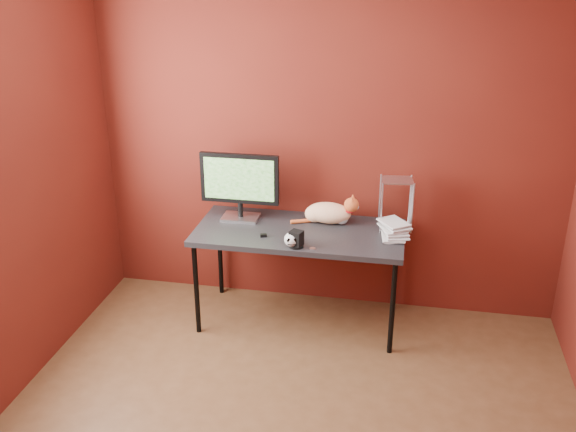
% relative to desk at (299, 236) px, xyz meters
% --- Properties ---
extents(room, '(3.52, 3.52, 2.61)m').
position_rel_desk_xyz_m(room, '(0.15, -1.37, 0.75)').
color(room, '#50321B').
rests_on(room, ground).
extents(desk, '(1.50, 0.70, 0.75)m').
position_rel_desk_xyz_m(desk, '(0.00, 0.00, 0.00)').
color(desk, black).
rests_on(desk, ground).
extents(monitor, '(0.59, 0.19, 0.51)m').
position_rel_desk_xyz_m(monitor, '(-0.47, 0.12, 0.33)').
color(monitor, silver).
rests_on(monitor, desk).
extents(cat, '(0.50, 0.19, 0.23)m').
position_rel_desk_xyz_m(cat, '(0.19, 0.17, 0.13)').
color(cat, orange).
rests_on(cat, desk).
extents(skull_mug, '(0.11, 0.11, 0.10)m').
position_rel_desk_xyz_m(skull_mug, '(-0.00, -0.28, 0.10)').
color(skull_mug, silver).
rests_on(skull_mug, desk).
extents(speaker, '(0.10, 0.10, 0.12)m').
position_rel_desk_xyz_m(speaker, '(0.03, -0.28, 0.10)').
color(speaker, black).
rests_on(speaker, desk).
extents(book_stack, '(0.25, 0.26, 1.26)m').
position_rel_desk_xyz_m(book_stack, '(0.60, -0.01, 0.68)').
color(book_stack, beige).
rests_on(book_stack, desk).
extents(wire_rack, '(0.24, 0.20, 0.38)m').
position_rel_desk_xyz_m(wire_rack, '(0.67, 0.17, 0.24)').
color(wire_rack, silver).
rests_on(wire_rack, desk).
extents(pocket_knife, '(0.09, 0.06, 0.02)m').
position_rel_desk_xyz_m(pocket_knife, '(0.00, -0.18, 0.06)').
color(pocket_knife, '#A9180D').
rests_on(pocket_knife, desk).
extents(black_gadget, '(0.05, 0.04, 0.02)m').
position_rel_desk_xyz_m(black_gadget, '(-0.23, -0.16, 0.06)').
color(black_gadget, black).
rests_on(black_gadget, desk).
extents(washer, '(0.04, 0.04, 0.00)m').
position_rel_desk_xyz_m(washer, '(0.14, -0.29, 0.05)').
color(washer, silver).
rests_on(washer, desk).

